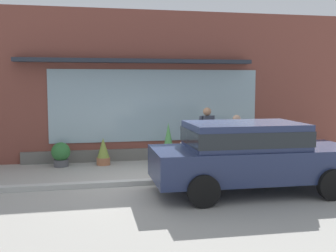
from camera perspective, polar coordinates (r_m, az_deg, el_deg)
ground_plane at (r=10.23m, az=-1.97°, el=-7.67°), size 60.00×60.00×0.00m
curb_strip at (r=10.02m, az=-1.78°, el=-7.60°), size 14.00×0.24×0.12m
storefront at (r=13.09m, az=-4.35°, el=5.35°), size 14.00×0.81×4.62m
fire_hydrant at (r=11.00m, az=2.22°, el=-4.34°), size 0.42×0.39×0.88m
pedestrian_with_handbag at (r=11.72m, az=5.25°, el=-0.91°), size 0.67×0.33×1.72m
pedestrian_passerby at (r=11.02m, az=9.32°, el=-1.86°), size 0.50×0.29×1.58m
parked_car_navy at (r=9.28m, az=11.10°, el=-3.60°), size 4.46×2.03×1.55m
potted_plant_window_left at (r=12.38m, az=-14.44°, el=-3.70°), size 0.54×0.54×0.70m
potted_plant_doorstep at (r=12.40m, az=0.05°, el=-2.51°), size 0.36×0.36×1.22m
potted_plant_trailing_edge at (r=13.04m, az=9.06°, el=-2.72°), size 0.52×0.52×0.85m
potted_plant_near_hydrant at (r=12.38m, az=-8.84°, el=-3.53°), size 0.40×0.40×0.80m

